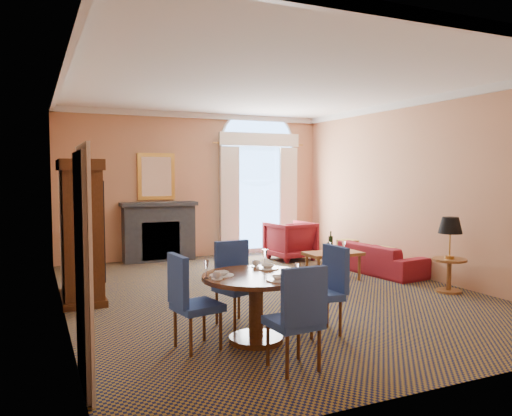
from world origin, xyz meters
name	(u,v)px	position (x,y,z in m)	size (l,w,h in m)	color
ground	(269,293)	(0.00, 0.00, 0.00)	(7.50, 7.50, 0.00)	#101433
room_envelope	(250,135)	(-0.03, 0.67, 2.51)	(6.04, 7.52, 3.45)	tan
armoire	(81,234)	(-2.72, 0.65, 1.00)	(0.59, 1.05, 2.06)	#3D1F0E
dining_table	(256,293)	(-1.13, -2.00, 0.55)	(1.20, 1.20, 0.95)	#3D1F0E
dining_chair_north	(234,277)	(-1.07, -1.22, 0.58)	(0.57, 0.57, 1.02)	navy
dining_chair_south	(299,312)	(-1.12, -2.94, 0.58)	(0.48, 0.49, 1.02)	navy
dining_chair_east	(327,283)	(-0.22, -2.03, 0.58)	(0.51, 0.51, 1.02)	navy
dining_chair_west	(188,296)	(-1.88, -1.92, 0.58)	(0.53, 0.53, 1.02)	navy
sofa	(378,258)	(2.55, 0.57, 0.28)	(1.90, 0.74, 0.56)	maroon
armchair	(290,240)	(1.73, 2.54, 0.42)	(0.89, 0.91, 0.83)	maroon
coffee_table	(333,254)	(1.41, 0.36, 0.46)	(0.99, 0.56, 0.87)	brown
side_table	(450,244)	(2.60, -1.13, 0.76)	(0.53, 0.53, 1.16)	brown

